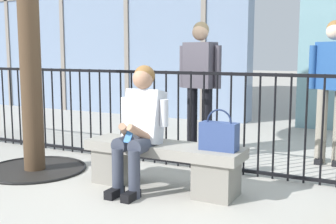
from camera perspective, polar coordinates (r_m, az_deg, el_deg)
name	(u,v)px	position (r m, az deg, el deg)	size (l,w,h in m)	color
ground_plane	(163,188)	(4.27, -0.63, -10.17)	(60.00, 60.00, 0.00)	#B2ADA3
stone_bench	(163,161)	(4.20, -0.64, -6.65)	(1.60, 0.44, 0.45)	gray
seated_person_with_phone	(140,124)	(4.10, -3.83, -1.60)	(0.52, 0.66, 1.21)	#383D4C
handbag_on_bench	(219,135)	(3.89, 6.86, -3.14)	(0.34, 0.15, 0.38)	#33477F
bystander_at_railing	(200,80)	(5.30, 4.30, 4.34)	(0.55, 0.29, 1.71)	black
bystander_further_back	(332,81)	(5.41, 21.19, 3.91)	(0.55, 0.39, 1.71)	gray
plaza_railing	(197,120)	(4.86, 3.92, -1.10)	(8.82, 0.04, 1.12)	black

